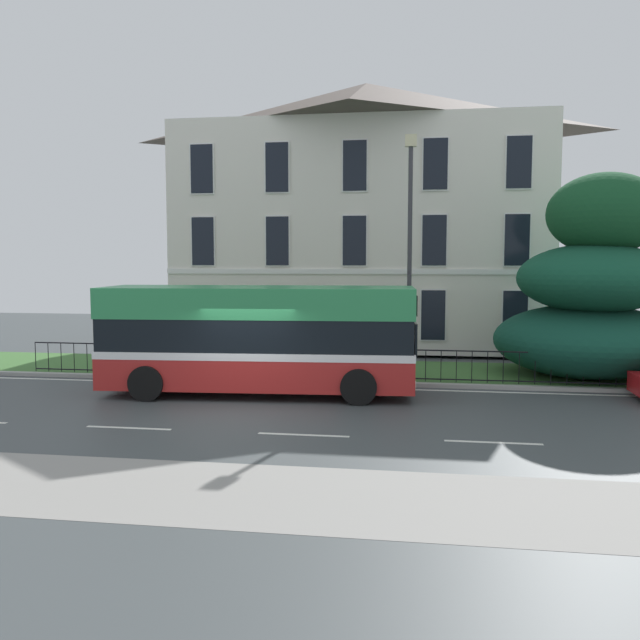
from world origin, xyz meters
name	(u,v)px	position (x,y,z in m)	size (l,w,h in m)	color
ground_plane	(245,407)	(0.00, 0.78, -0.02)	(60.00, 56.00, 0.18)	#3E4446
georgian_townhouse	(366,212)	(1.92, 15.00, 5.94)	(15.43, 10.25, 11.57)	silver
iron_verge_railing	(336,363)	(1.92, 4.40, 0.62)	(20.01, 0.04, 0.97)	black
evergreen_tree	(592,297)	(9.79, 6.21, 2.61)	(5.75, 5.75, 6.41)	#423328
single_decker_bus	(259,338)	(0.00, 2.39, 1.59)	(8.80, 3.09, 3.03)	#AD2221
street_lamp_post	(410,241)	(4.11, 5.40, 4.37)	(0.36, 0.24, 7.50)	#333338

